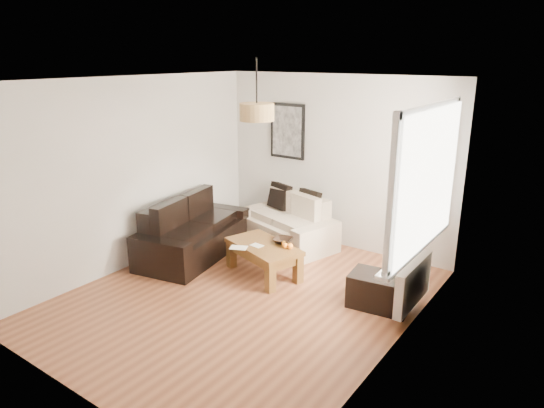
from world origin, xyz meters
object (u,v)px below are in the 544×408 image
Objects in this scene: loveseat_cream at (287,221)px; ottoman at (380,291)px; sofa_leather at (194,229)px; coffee_table at (264,259)px.

loveseat_cream is 2.20× the size of ottoman.
sofa_leather is at bearing -111.21° from loveseat_cream.
coffee_table is at bearing -55.98° from loveseat_cream.
sofa_leather is at bearing -178.07° from coffee_table.
coffee_table is 1.53× the size of ottoman.
coffee_table is at bearing -177.03° from ottoman.
loveseat_cream reaches higher than ottoman.
coffee_table is 1.64m from ottoman.
sofa_leather is 2.89m from ottoman.
coffee_table reaches higher than ottoman.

